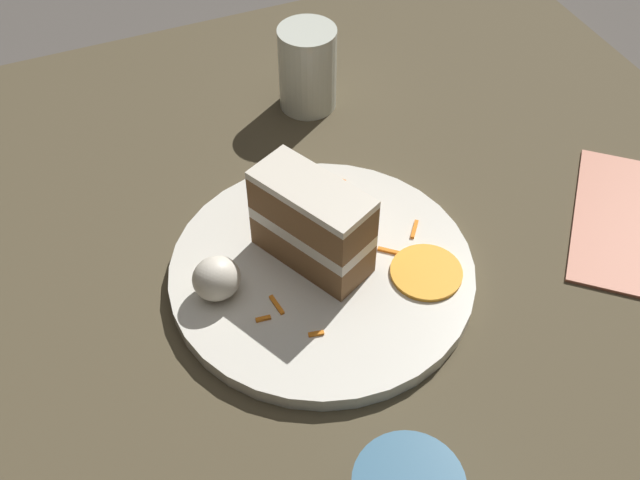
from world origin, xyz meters
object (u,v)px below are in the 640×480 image
plate (320,268)px  orange_garnish (426,272)px  drinking_glass (308,73)px  cake_slice (312,223)px  cream_dollop (217,278)px  menu_card (639,224)px

plate → orange_garnish: (-0.09, 0.05, 0.01)m
drinking_glass → plate: bearing=70.4°
plate → drinking_glass: 0.29m
cake_slice → orange_garnish: cake_slice is taller
cream_dollop → menu_card: size_ratio=0.23×
plate → orange_garnish: size_ratio=4.26×
drinking_glass → cream_dollop: bearing=52.8°
orange_garnish → drinking_glass: bearing=-90.5°
cake_slice → orange_garnish: size_ratio=1.82×
drinking_glass → menu_card: (-0.25, 0.34, -0.04)m
cream_dollop → drinking_glass: bearing=-127.2°
cake_slice → cream_dollop: 0.11m
cream_dollop → menu_card: (-0.45, 0.07, -0.04)m
orange_garnish → drinking_glass: (-0.00, -0.32, 0.03)m
cream_dollop → drinking_glass: 0.33m
menu_card → plate: bearing=28.8°
orange_garnish → drinking_glass: 0.32m
plate → drinking_glass: bearing=-109.6°
plate → cake_slice: (0.00, -0.01, 0.06)m
cake_slice → drinking_glass: (-0.10, -0.26, -0.02)m
plate → cream_dollop: (0.11, -0.00, 0.03)m
drinking_glass → orange_garnish: bearing=89.5°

